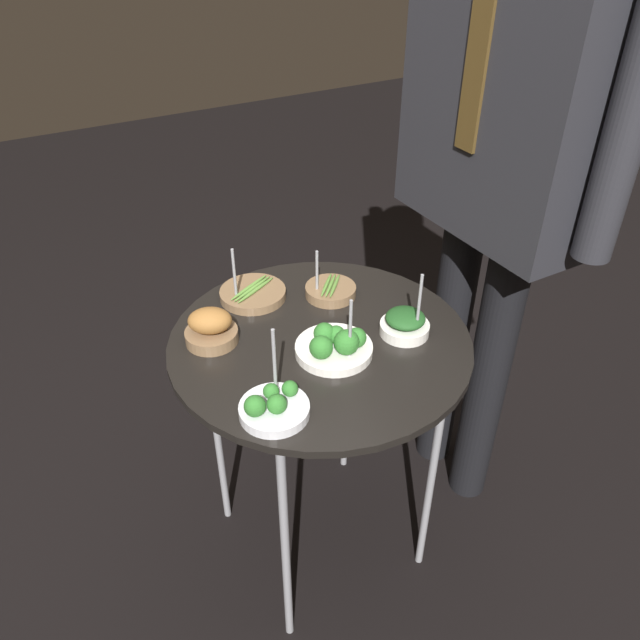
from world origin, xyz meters
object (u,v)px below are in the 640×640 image
Objects in this scene: bowl_asparagus_near_rim at (253,293)px; serving_cart at (320,356)px; waiter_figure at (509,125)px; bowl_roast_front_right at (211,328)px; bowl_spinach_front_center at (405,324)px; bowl_asparagus_mid_right at (330,290)px; bowl_broccoli_far_rim at (335,345)px; bowl_broccoli_back_right at (273,406)px.

serving_cart is at bearing 15.48° from bowl_asparagus_near_rim.
serving_cart is 0.41× the size of waiter_figure.
bowl_spinach_front_center is at bearing 64.43° from bowl_roast_front_right.
bowl_asparagus_mid_right is at bearing -106.38° from waiter_figure.
bowl_asparagus_mid_right is 0.80× the size of bowl_asparagus_near_rim.
bowl_broccoli_far_rim is at bearing -0.02° from serving_cart.
bowl_roast_front_right is 0.80m from waiter_figure.
bowl_asparagus_mid_right is 0.07× the size of waiter_figure.
bowl_broccoli_back_right reaches higher than bowl_roast_front_right.
bowl_spinach_front_center reaches higher than bowl_broccoli_far_rim.
serving_cart is at bearing -113.64° from bowl_spinach_front_center.
bowl_asparagus_near_rim is at bearing -109.56° from waiter_figure.
bowl_asparagus_mid_right is (-0.31, 0.30, -0.01)m from bowl_broccoli_back_right.
bowl_broccoli_far_rim is at bearing -79.38° from waiter_figure.
bowl_broccoli_far_rim reaches higher than serving_cart.
bowl_asparagus_near_rim is 0.09× the size of waiter_figure.
bowl_broccoli_far_rim reaches higher than bowl_asparagus_mid_right.
waiter_figure reaches higher than bowl_broccoli_back_right.
waiter_figure is at bearing 70.44° from bowl_asparagus_near_rim.
serving_cart is 6.08× the size of bowl_roast_front_right.
bowl_asparagus_mid_right is at bearing 152.40° from bowl_broccoli_far_rim.
bowl_asparagus_mid_right is at bearing 135.10° from bowl_broccoli_back_right.
bowl_roast_front_right reaches higher than serving_cart.
bowl_asparagus_near_rim reaches higher than bowl_roast_front_right.
serving_cart is 0.10m from bowl_broccoli_far_rim.
bowl_broccoli_back_right is (0.17, -0.20, 0.07)m from serving_cart.
waiter_figure reaches higher than bowl_asparagus_near_rim.
bowl_spinach_front_center is 1.03× the size of bowl_asparagus_near_rim.
bowl_broccoli_back_right is 0.43m from bowl_asparagus_mid_right.
serving_cart is 0.25m from bowl_roast_front_right.
bowl_broccoli_back_right is 1.03× the size of bowl_broccoli_far_rim.
bowl_spinach_front_center is at bearing -72.31° from waiter_figure.
bowl_asparagus_near_rim is at bearing 161.00° from bowl_broccoli_back_right.
bowl_asparagus_mid_right is 0.23m from bowl_broccoli_far_rim.
bowl_asparagus_near_rim is at bearing 127.31° from bowl_roast_front_right.
waiter_figure reaches higher than bowl_broccoli_far_rim.
bowl_broccoli_back_right is 0.22m from bowl_broccoli_far_rim.
bowl_roast_front_right is at bearing -176.53° from bowl_broccoli_back_right.
bowl_spinach_front_center is 0.43m from bowl_roast_front_right.
bowl_spinach_front_center is 0.96× the size of bowl_broccoli_back_right.
serving_cart is 4.16× the size of bowl_broccoli_back_right.
bowl_roast_front_right is 0.28m from bowl_broccoli_far_rim.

